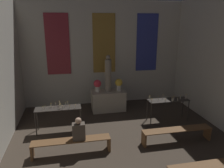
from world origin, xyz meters
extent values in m
cube|color=beige|center=(0.00, 9.27, 2.30)|extent=(7.39, 0.12, 4.61)
cube|color=maroon|center=(-2.00, 9.19, 2.77)|extent=(1.00, 0.03, 2.58)
cube|color=olive|center=(0.00, 9.19, 2.77)|extent=(1.00, 0.03, 2.58)
cube|color=navy|center=(2.00, 9.19, 2.77)|extent=(1.00, 0.03, 2.58)
cube|color=#ADA38E|center=(0.00, 8.24, 0.43)|extent=(1.41, 0.75, 0.86)
cylinder|color=gray|center=(0.00, 8.24, 1.53)|extent=(0.26, 0.26, 1.36)
sphere|color=gray|center=(0.00, 8.24, 2.30)|extent=(0.19, 0.19, 0.19)
cylinder|color=beige|center=(-0.46, 8.24, 0.98)|extent=(0.19, 0.19, 0.25)
sphere|color=#DB3342|center=(-0.46, 8.24, 1.21)|extent=(0.32, 0.32, 0.32)
cylinder|color=beige|center=(0.46, 8.24, 0.98)|extent=(0.19, 0.19, 0.25)
sphere|color=gold|center=(0.46, 8.24, 1.21)|extent=(0.32, 0.32, 0.32)
cube|color=#332D28|center=(-2.03, 6.73, 0.85)|extent=(1.55, 0.48, 0.02)
cylinder|color=#332D28|center=(-2.78, 6.52, 0.42)|extent=(0.04, 0.04, 0.84)
cylinder|color=#332D28|center=(-1.29, 6.52, 0.42)|extent=(0.04, 0.04, 0.84)
cylinder|color=#332D28|center=(-2.78, 6.94, 0.42)|extent=(0.04, 0.04, 0.84)
cylinder|color=#332D28|center=(-1.29, 6.94, 0.42)|extent=(0.04, 0.04, 0.84)
cylinder|color=silver|center=(-1.70, 6.89, 0.92)|extent=(0.02, 0.02, 0.13)
sphere|color=#F9CC4C|center=(-1.70, 6.89, 1.00)|extent=(0.02, 0.02, 0.02)
cylinder|color=silver|center=(-2.26, 6.80, 0.93)|extent=(0.02, 0.02, 0.15)
sphere|color=#F9CC4C|center=(-2.26, 6.80, 1.02)|extent=(0.02, 0.02, 0.02)
cylinder|color=silver|center=(-2.52, 6.66, 0.91)|extent=(0.02, 0.02, 0.10)
sphere|color=#F9CC4C|center=(-2.52, 6.66, 0.97)|extent=(0.02, 0.02, 0.02)
cylinder|color=silver|center=(-1.98, 6.64, 0.92)|extent=(0.02, 0.02, 0.12)
sphere|color=#F9CC4C|center=(-1.98, 6.64, 0.99)|extent=(0.02, 0.02, 0.02)
cylinder|color=silver|center=(-1.78, 6.80, 0.92)|extent=(0.02, 0.02, 0.13)
sphere|color=#F9CC4C|center=(-1.78, 6.80, 1.00)|extent=(0.02, 0.02, 0.02)
cylinder|color=silver|center=(-2.46, 6.75, 0.91)|extent=(0.02, 0.02, 0.10)
sphere|color=#F9CC4C|center=(-2.46, 6.75, 0.97)|extent=(0.02, 0.02, 0.02)
cylinder|color=silver|center=(-1.45, 6.57, 0.92)|extent=(0.02, 0.02, 0.12)
sphere|color=#F9CC4C|center=(-1.45, 6.57, 0.99)|extent=(0.02, 0.02, 0.02)
cylinder|color=silver|center=(-1.93, 6.62, 0.94)|extent=(0.02, 0.02, 0.16)
sphere|color=#F9CC4C|center=(-1.93, 6.62, 1.03)|extent=(0.02, 0.02, 0.02)
cylinder|color=silver|center=(-1.98, 6.90, 0.94)|extent=(0.02, 0.02, 0.18)
sphere|color=#F9CC4C|center=(-1.98, 6.90, 1.04)|extent=(0.02, 0.02, 0.02)
cylinder|color=silver|center=(-2.28, 6.81, 0.92)|extent=(0.02, 0.02, 0.12)
sphere|color=#F9CC4C|center=(-2.28, 6.81, 0.99)|extent=(0.02, 0.02, 0.02)
cylinder|color=silver|center=(-1.98, 6.84, 0.93)|extent=(0.02, 0.02, 0.16)
sphere|color=#F9CC4C|center=(-1.98, 6.84, 1.03)|extent=(0.02, 0.02, 0.02)
cylinder|color=silver|center=(-1.64, 6.57, 0.92)|extent=(0.02, 0.02, 0.12)
sphere|color=#F9CC4C|center=(-1.64, 6.57, 0.99)|extent=(0.02, 0.02, 0.02)
cylinder|color=silver|center=(-2.11, 6.85, 0.93)|extent=(0.02, 0.02, 0.15)
sphere|color=#F9CC4C|center=(-2.11, 6.85, 1.02)|extent=(0.02, 0.02, 0.02)
cylinder|color=silver|center=(-1.98, 6.91, 0.94)|extent=(0.02, 0.02, 0.16)
sphere|color=#F9CC4C|center=(-1.98, 6.91, 1.03)|extent=(0.02, 0.02, 0.02)
cylinder|color=silver|center=(-1.94, 6.67, 0.94)|extent=(0.02, 0.02, 0.17)
sphere|color=#F9CC4C|center=(-1.94, 6.67, 1.04)|extent=(0.02, 0.02, 0.02)
cylinder|color=silver|center=(-1.87, 6.55, 0.92)|extent=(0.02, 0.02, 0.12)
sphere|color=#F9CC4C|center=(-1.87, 6.55, 0.99)|extent=(0.02, 0.02, 0.02)
cube|color=#332D28|center=(2.03, 6.73, 0.85)|extent=(1.55, 0.48, 0.02)
cylinder|color=#332D28|center=(1.29, 6.52, 0.42)|extent=(0.04, 0.04, 0.84)
cylinder|color=#332D28|center=(2.78, 6.52, 0.42)|extent=(0.04, 0.04, 0.84)
cylinder|color=#332D28|center=(1.29, 6.94, 0.42)|extent=(0.04, 0.04, 0.84)
cylinder|color=#332D28|center=(2.78, 6.94, 0.42)|extent=(0.04, 0.04, 0.84)
cylinder|color=silver|center=(1.31, 6.85, 0.93)|extent=(0.02, 0.02, 0.14)
sphere|color=#F9CC4C|center=(1.31, 6.85, 1.01)|extent=(0.02, 0.02, 0.02)
cylinder|color=silver|center=(2.52, 6.72, 0.91)|extent=(0.02, 0.02, 0.12)
sphere|color=#F9CC4C|center=(2.52, 6.72, 0.98)|extent=(0.02, 0.02, 0.02)
cylinder|color=silver|center=(1.33, 6.61, 0.93)|extent=(0.02, 0.02, 0.14)
sphere|color=#F9CC4C|center=(1.33, 6.61, 1.01)|extent=(0.02, 0.02, 0.02)
cylinder|color=silver|center=(1.31, 6.65, 0.90)|extent=(0.02, 0.02, 0.09)
sphere|color=#F9CC4C|center=(1.31, 6.65, 0.96)|extent=(0.02, 0.02, 0.02)
cylinder|color=silver|center=(1.62, 6.73, 0.94)|extent=(0.02, 0.02, 0.16)
sphere|color=#F9CC4C|center=(1.62, 6.73, 1.03)|extent=(0.02, 0.02, 0.02)
cylinder|color=silver|center=(2.18, 6.60, 0.93)|extent=(0.02, 0.02, 0.15)
sphere|color=#F9CC4C|center=(2.18, 6.60, 1.01)|extent=(0.02, 0.02, 0.02)
cylinder|color=silver|center=(2.13, 6.63, 0.91)|extent=(0.02, 0.02, 0.11)
sphere|color=#F9CC4C|center=(2.13, 6.63, 0.98)|extent=(0.02, 0.02, 0.02)
cylinder|color=silver|center=(2.75, 6.69, 0.93)|extent=(0.02, 0.02, 0.15)
sphere|color=#F9CC4C|center=(2.75, 6.69, 1.02)|extent=(0.02, 0.02, 0.02)
cylinder|color=silver|center=(1.89, 6.91, 0.93)|extent=(0.02, 0.02, 0.14)
sphere|color=#F9CC4C|center=(1.89, 6.91, 1.01)|extent=(0.02, 0.02, 0.02)
cylinder|color=silver|center=(2.20, 6.64, 0.93)|extent=(0.02, 0.02, 0.16)
sphere|color=#F9CC4C|center=(2.20, 6.64, 1.02)|extent=(0.02, 0.02, 0.02)
cylinder|color=silver|center=(2.33, 6.56, 0.90)|extent=(0.02, 0.02, 0.10)
sphere|color=#F9CC4C|center=(2.33, 6.56, 0.96)|extent=(0.02, 0.02, 0.02)
cylinder|color=silver|center=(2.10, 6.55, 0.90)|extent=(0.02, 0.02, 0.09)
sphere|color=#F9CC4C|center=(2.10, 6.55, 0.96)|extent=(0.02, 0.02, 0.02)
cylinder|color=silver|center=(1.81, 6.53, 0.91)|extent=(0.02, 0.02, 0.11)
sphere|color=#F9CC4C|center=(1.81, 6.53, 0.98)|extent=(0.02, 0.02, 0.02)
cylinder|color=silver|center=(1.37, 6.91, 0.92)|extent=(0.02, 0.02, 0.13)
sphere|color=#F9CC4C|center=(1.37, 6.91, 1.00)|extent=(0.02, 0.02, 0.02)
cylinder|color=silver|center=(2.70, 6.67, 0.94)|extent=(0.02, 0.02, 0.17)
sphere|color=#F9CC4C|center=(2.70, 6.67, 1.04)|extent=(0.02, 0.02, 0.02)
cylinder|color=silver|center=(2.23, 6.69, 0.90)|extent=(0.02, 0.02, 0.09)
sphere|color=#F9CC4C|center=(2.23, 6.69, 0.96)|extent=(0.02, 0.02, 0.02)
cube|color=brown|center=(1.64, 3.41, 0.44)|extent=(2.24, 0.36, 0.03)
cube|color=brown|center=(-1.64, 5.22, 0.44)|extent=(2.24, 0.36, 0.03)
cube|color=brown|center=(-2.73, 5.22, 0.21)|extent=(0.06, 0.32, 0.42)
cube|color=brown|center=(-0.55, 5.22, 0.21)|extent=(0.06, 0.32, 0.42)
cube|color=brown|center=(1.64, 5.22, 0.44)|extent=(2.24, 0.36, 0.03)
cube|color=brown|center=(0.55, 5.22, 0.21)|extent=(0.06, 0.32, 0.42)
cube|color=brown|center=(2.73, 5.22, 0.21)|extent=(0.06, 0.32, 0.42)
cube|color=#4C4238|center=(-1.42, 5.22, 0.69)|extent=(0.36, 0.24, 0.49)
sphere|color=tan|center=(-1.42, 5.22, 1.02)|extent=(0.18, 0.18, 0.18)
camera|label=1|loc=(-1.61, -0.46, 3.69)|focal=35.00mm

